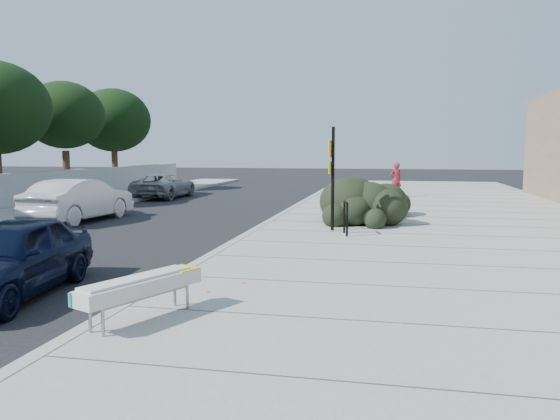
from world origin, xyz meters
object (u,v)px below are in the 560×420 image
(pedestrian, at_px, (396,180))
(suv_silver, at_px, (164,186))
(bike_rack, at_px, (346,215))
(sign_post, at_px, (332,173))
(bench, at_px, (141,287))
(sedan_navy, at_px, (8,258))
(wagon_silver, at_px, (80,200))

(pedestrian, bearing_deg, suv_silver, -22.43)
(bike_rack, xyz_separation_m, pedestrian, (1.39, 12.59, 0.28))
(sign_post, bearing_deg, bike_rack, -39.21)
(bench, relative_size, sign_post, 0.65)
(bench, distance_m, sedan_navy, 3.18)
(bench, height_order, pedestrian, pedestrian)
(bench, bearing_deg, bike_rack, 99.03)
(wagon_silver, height_order, pedestrian, pedestrian)
(suv_silver, bearing_deg, wagon_silver, 94.71)
(bike_rack, distance_m, sedan_navy, 8.55)
(bench, distance_m, sign_post, 9.01)
(bike_rack, bearing_deg, suv_silver, 119.74)
(bench, bearing_deg, wagon_silver, 148.82)
(wagon_silver, relative_size, suv_silver, 0.99)
(bench, bearing_deg, pedestrian, 103.97)
(sign_post, bearing_deg, bench, -81.70)
(sedan_navy, bearing_deg, bike_rack, 46.28)
(bike_rack, relative_size, suv_silver, 0.20)
(bike_rack, xyz_separation_m, wagon_silver, (-9.28, 2.11, 0.03))
(bike_rack, height_order, sedan_navy, sedan_navy)
(sign_post, bearing_deg, pedestrian, 99.98)
(bike_rack, height_order, wagon_silver, wagon_silver)
(sedan_navy, bearing_deg, wagon_silver, 107.59)
(bike_rack, relative_size, wagon_silver, 0.20)
(sedan_navy, relative_size, pedestrian, 2.34)
(sign_post, relative_size, sedan_navy, 0.76)
(bike_rack, bearing_deg, sign_post, 109.62)
(bike_rack, distance_m, pedestrian, 12.67)
(bench, height_order, sign_post, sign_post)
(sedan_navy, height_order, suv_silver, sedan_navy)
(sign_post, xyz_separation_m, pedestrian, (1.84, 11.87, -0.82))
(bench, height_order, wagon_silver, wagon_silver)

